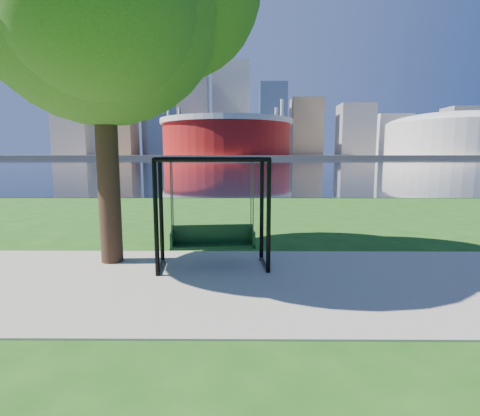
{
  "coord_description": "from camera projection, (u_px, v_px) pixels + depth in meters",
  "views": [
    {
      "loc": [
        0.29,
        -6.58,
        2.15
      ],
      "look_at": [
        0.24,
        0.0,
        1.21
      ],
      "focal_mm": 28.0,
      "sensor_mm": 36.0,
      "label": 1
    }
  ],
  "objects": [
    {
      "name": "ground",
      "position": [
        227.0,
        274.0,
        6.82
      ],
      "size": [
        900.0,
        900.0,
        0.0
      ],
      "primitive_type": "plane",
      "color": "#1E5114",
      "rests_on": "ground"
    },
    {
      "name": "path",
      "position": [
        226.0,
        282.0,
        6.32
      ],
      "size": [
        120.0,
        4.0,
        0.03
      ],
      "primitive_type": "cube",
      "color": "#9E937F",
      "rests_on": "ground"
    },
    {
      "name": "river",
      "position": [
        242.0,
        162.0,
        107.8
      ],
      "size": [
        900.0,
        180.0,
        0.02
      ],
      "primitive_type": "cube",
      "color": "black",
      "rests_on": "ground"
    },
    {
      "name": "far_bank",
      "position": [
        243.0,
        156.0,
        309.62
      ],
      "size": [
        900.0,
        228.0,
        2.0
      ],
      "primitive_type": "cube",
      "color": "#937F60",
      "rests_on": "ground"
    },
    {
      "name": "stadium",
      "position": [
        227.0,
        136.0,
        237.54
      ],
      "size": [
        83.0,
        83.0,
        32.0
      ],
      "color": "maroon",
      "rests_on": "far_bank"
    },
    {
      "name": "arena",
      "position": [
        456.0,
        133.0,
        236.21
      ],
      "size": [
        84.0,
        84.0,
        26.56
      ],
      "color": "beige",
      "rests_on": "far_bank"
    },
    {
      "name": "skyline",
      "position": [
        238.0,
        115.0,
        318.0
      ],
      "size": [
        392.0,
        66.0,
        96.5
      ],
      "color": "gray",
      "rests_on": "far_bank"
    },
    {
      "name": "swing",
      "position": [
        213.0,
        216.0,
        7.0
      ],
      "size": [
        2.14,
        1.1,
        2.11
      ],
      "rotation": [
        0.0,
        0.0,
        0.1
      ],
      "color": "black",
      "rests_on": "ground"
    }
  ]
}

